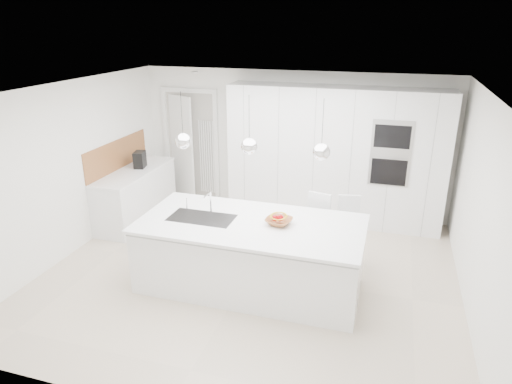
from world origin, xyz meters
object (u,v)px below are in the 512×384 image
(fruit_bowl, at_px, (279,221))
(bar_stool_left, at_px, (317,232))
(bar_stool_right, at_px, (346,232))
(espresso_machine, at_px, (140,160))
(island_base, at_px, (250,257))

(fruit_bowl, relative_size, bar_stool_left, 0.31)
(fruit_bowl, height_order, bar_stool_right, bar_stool_right)
(bar_stool_left, bearing_deg, bar_stool_right, 36.73)
(espresso_machine, xyz_separation_m, bar_stool_left, (3.25, -0.90, -0.52))
(fruit_bowl, bearing_deg, bar_stool_left, 62.11)
(espresso_machine, height_order, bar_stool_left, espresso_machine)
(island_base, height_order, fruit_bowl, fruit_bowl)
(island_base, bearing_deg, fruit_bowl, 15.08)
(bar_stool_left, xyz_separation_m, bar_stool_right, (0.39, 0.17, -0.02))
(fruit_bowl, xyz_separation_m, bar_stool_right, (0.76, 0.88, -0.44))
(fruit_bowl, height_order, bar_stool_left, bar_stool_left)
(fruit_bowl, distance_m, bar_stool_right, 1.24)
(bar_stool_left, relative_size, bar_stool_right, 1.05)
(bar_stool_left, bearing_deg, espresso_machine, 177.26)
(fruit_bowl, bearing_deg, island_base, -164.92)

